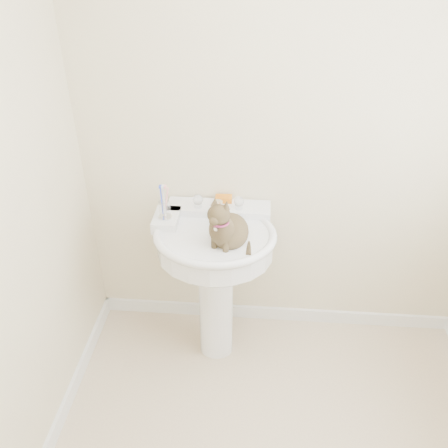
# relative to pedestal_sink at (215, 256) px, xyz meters

# --- Properties ---
(wall_back) EXTENTS (2.20, 0.00, 2.50)m
(wall_back) POSITION_rel_pedestal_sink_xyz_m (0.35, 0.29, 0.56)
(wall_back) COLOR beige
(wall_back) RESTS_ON ground
(baseboard_back) EXTENTS (2.20, 0.02, 0.09)m
(baseboard_back) POSITION_rel_pedestal_sink_xyz_m (0.35, 0.28, -0.65)
(baseboard_back) COLOR white
(baseboard_back) RESTS_ON floor
(pedestal_sink) EXTENTS (0.64, 0.63, 0.88)m
(pedestal_sink) POSITION_rel_pedestal_sink_xyz_m (0.00, 0.00, 0.00)
(pedestal_sink) COLOR white
(pedestal_sink) RESTS_ON floor
(faucet) EXTENTS (0.28, 0.12, 0.14)m
(faucet) POSITION_rel_pedestal_sink_xyz_m (0.00, 0.16, 0.23)
(faucet) COLOR silver
(faucet) RESTS_ON pedestal_sink
(soap_bar) EXTENTS (0.09, 0.06, 0.03)m
(soap_bar) POSITION_rel_pedestal_sink_xyz_m (0.03, 0.25, 0.20)
(soap_bar) COLOR orange
(soap_bar) RESTS_ON pedestal_sink
(toothbrush_cup) EXTENTS (0.07, 0.07, 0.19)m
(toothbrush_cup) POSITION_rel_pedestal_sink_xyz_m (-0.26, 0.06, 0.24)
(toothbrush_cup) COLOR silver
(toothbrush_cup) RESTS_ON pedestal_sink
(cat) EXTENTS (0.21, 0.26, 0.38)m
(cat) POSITION_rel_pedestal_sink_xyz_m (0.07, -0.08, 0.22)
(cat) COLOR brown
(cat) RESTS_ON pedestal_sink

